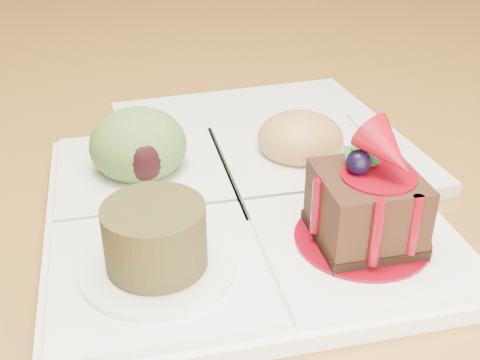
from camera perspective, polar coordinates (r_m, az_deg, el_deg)
name	(u,v)px	position (r m, az deg, el deg)	size (l,w,h in m)	color
dining_table	(276,89)	(0.89, 3.40, 8.62)	(1.00, 1.80, 0.75)	brown
sampler_plate	(236,192)	(0.46, -0.38, -1.14)	(0.31, 0.31, 0.11)	white
second_plate	(264,144)	(0.56, 2.27, 3.43)	(0.25, 0.25, 0.01)	white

